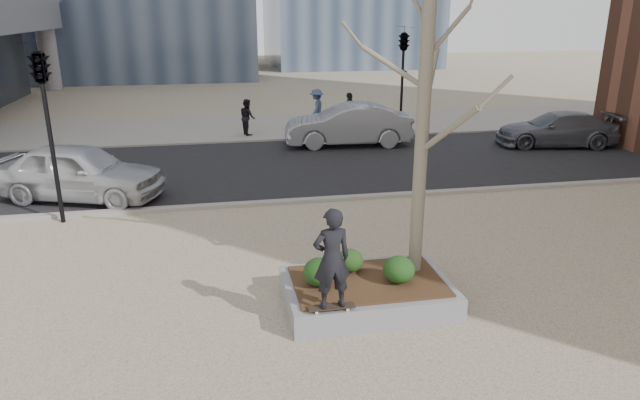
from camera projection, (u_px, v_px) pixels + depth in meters
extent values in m
plane|color=tan|center=(314.00, 309.00, 10.34)|extent=(120.00, 120.00, 0.00)
cube|color=black|center=(262.00, 167.00, 19.64)|extent=(60.00, 8.00, 0.02)
cube|color=gray|center=(248.00, 127.00, 26.16)|extent=(60.00, 6.00, 0.02)
cube|color=gray|center=(367.00, 293.00, 10.44)|extent=(3.00, 2.00, 0.45)
cube|color=#382314|center=(368.00, 281.00, 10.36)|extent=(2.70, 1.70, 0.04)
ellipsoid|color=#113410|center=(320.00, 272.00, 10.10)|extent=(0.59, 0.59, 0.50)
ellipsoid|color=black|center=(350.00, 260.00, 10.65)|extent=(0.51, 0.51, 0.43)
ellipsoid|color=#173410|center=(399.00, 269.00, 10.22)|extent=(0.57, 0.57, 0.49)
imported|color=black|center=(332.00, 259.00, 9.10)|extent=(0.66, 0.47, 1.71)
imported|color=silver|center=(79.00, 172.00, 16.03)|extent=(5.06, 3.38, 1.60)
imported|color=gray|center=(348.00, 125.00, 22.47)|extent=(5.06, 2.10, 1.63)
imported|color=#565963|center=(556.00, 129.00, 22.41)|extent=(4.89, 2.78, 1.33)
imported|color=black|center=(247.00, 117.00, 24.37)|extent=(0.76, 0.88, 1.53)
imported|color=#384966|center=(317.00, 108.00, 25.82)|extent=(1.06, 1.30, 1.75)
imported|color=black|center=(350.00, 112.00, 24.91)|extent=(1.09, 0.75, 1.73)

